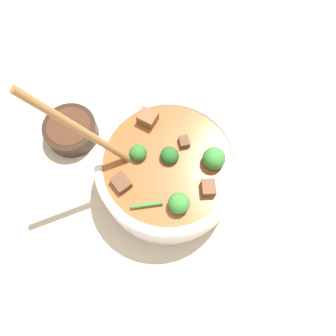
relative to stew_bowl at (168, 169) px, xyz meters
name	(u,v)px	position (x,y,z in m)	size (l,w,h in m)	color
ground_plane	(168,179)	(0.00, 0.00, -0.06)	(4.00, 4.00, 0.00)	#C6B293
stew_bowl	(168,169)	(0.00, 0.00, 0.00)	(0.33, 0.26, 0.29)	white
condiment_bowl	(71,130)	(0.22, -0.04, -0.03)	(0.11, 0.11, 0.04)	black
empty_plate	(61,327)	(0.10, 0.31, -0.05)	(0.26, 0.26, 0.02)	white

